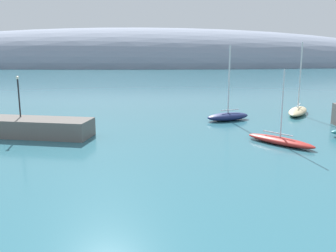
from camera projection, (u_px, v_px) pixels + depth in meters
distant_ridge at (134, 65)px, 197.90m from camera, size 309.49×71.48×38.11m
sailboat_red_near_shore at (280, 140)px, 37.49m from camera, size 6.14×6.72×7.41m
sailboat_navy_mid_mooring at (228, 116)px, 49.70m from camera, size 6.50×4.53×9.71m
sailboat_sand_outer_mooring at (298, 111)px, 54.12m from camera, size 5.72×8.16×10.16m
harbor_lamp_post at (19, 92)px, 41.06m from camera, size 0.36×0.36×4.50m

